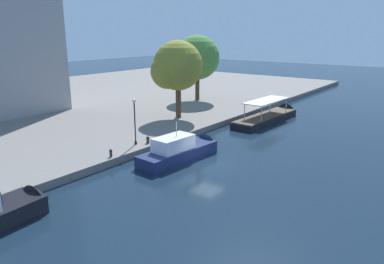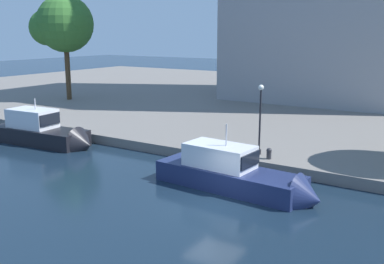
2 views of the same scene
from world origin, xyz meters
TOP-DOWN VIEW (x-y plane):
  - ground_plane at (0.00, 0.00)m, footprint 220.00×220.00m
  - dock_promenade at (0.00, 33.61)m, footprint 120.00×55.00m
  - motor_yacht_1 at (-0.14, 2.64)m, footprint 9.39×3.04m
  - tour_boat_2 at (18.53, 2.94)m, footprint 13.45×3.37m
  - mooring_bollard_1 at (-5.12, 6.66)m, footprint 0.27×0.27m
  - mooring_bollard_2 at (-0.19, 6.95)m, footprint 0.33×0.33m
  - lamp_post at (-1.16, 7.64)m, footprint 0.35×0.35m
  - tree_1 at (10.18, 11.79)m, footprint 6.53×6.15m
  - tree_2 at (21.88, 17.39)m, footprint 6.88×6.88m

SIDE VIEW (x-z plane):
  - ground_plane at x=0.00m, z-range 0.00..0.00m
  - dock_promenade at x=0.00m, z-range 0.00..0.68m
  - tour_boat_2 at x=18.53m, z-range -1.63..2.32m
  - motor_yacht_1 at x=-0.14m, z-range -1.48..2.85m
  - mooring_bollard_2 at x=-0.19m, z-range 0.70..1.40m
  - mooring_bollard_1 at x=-5.12m, z-range 0.70..1.41m
  - lamp_post at x=-1.16m, z-range 0.96..5.39m
  - tree_1 at x=10.18m, z-range 2.22..11.84m
  - tree_2 at x=21.88m, z-range 2.23..12.38m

